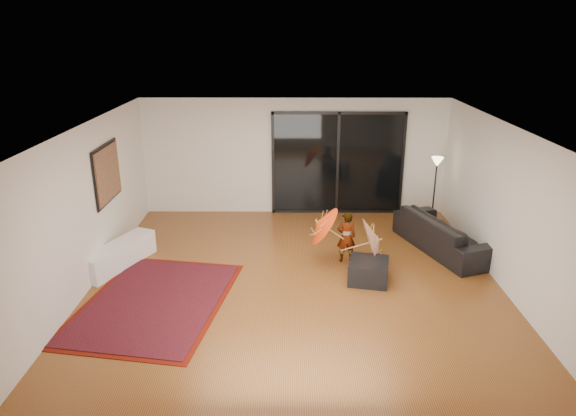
{
  "coord_description": "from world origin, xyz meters",
  "views": [
    {
      "loc": [
        -0.1,
        -8.08,
        4.21
      ],
      "look_at": [
        -0.14,
        0.66,
        1.1
      ],
      "focal_mm": 32.0,
      "sensor_mm": 36.0,
      "label": 1
    }
  ],
  "objects_px": {
    "ottoman": "(368,271)",
    "media_console": "(119,255)",
    "sofa": "(444,233)",
    "child": "(346,237)"
  },
  "relations": [
    {
      "from": "media_console",
      "to": "sofa",
      "type": "xyz_separation_m",
      "value": [
        6.2,
        0.79,
        0.12
      ]
    },
    {
      "from": "media_console",
      "to": "child",
      "type": "relative_size",
      "value": 1.65
    },
    {
      "from": "sofa",
      "to": "ottoman",
      "type": "bearing_deg",
      "value": 108.78
    },
    {
      "from": "sofa",
      "to": "media_console",
      "type": "bearing_deg",
      "value": 77.38
    },
    {
      "from": "media_console",
      "to": "ottoman",
      "type": "bearing_deg",
      "value": 16.09
    },
    {
      "from": "media_console",
      "to": "child",
      "type": "distance_m",
      "value": 4.21
    },
    {
      "from": "ottoman",
      "to": "child",
      "type": "relative_size",
      "value": 0.68
    },
    {
      "from": "ottoman",
      "to": "child",
      "type": "bearing_deg",
      "value": 111.78
    },
    {
      "from": "media_console",
      "to": "ottoman",
      "type": "relative_size",
      "value": 2.44
    },
    {
      "from": "ottoman",
      "to": "media_console",
      "type": "bearing_deg",
      "value": 172.98
    }
  ]
}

